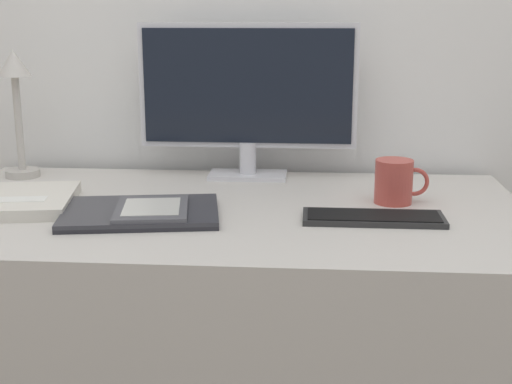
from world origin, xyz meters
TOP-DOWN VIEW (x-y plane):
  - desk at (0.00, 0.14)m, footprint 1.38×0.77m
  - monitor at (0.02, 0.45)m, footprint 0.58×0.11m
  - keyboard at (0.33, 0.06)m, footprint 0.31×0.11m
  - laptop at (-0.18, 0.05)m, footprint 0.37×0.29m
  - ereader at (-0.15, 0.04)m, footprint 0.18×0.22m
  - desk_lamp at (-0.59, 0.41)m, footprint 0.09×0.09m
  - notebook at (-0.46, 0.11)m, footprint 0.24×0.30m
  - coffee_mug at (0.39, 0.21)m, footprint 0.13×0.09m

SIDE VIEW (x-z plane):
  - desk at x=0.00m, z-range 0.00..0.71m
  - keyboard at x=0.33m, z-range 0.71..0.72m
  - laptop at x=-0.18m, z-range 0.71..0.72m
  - notebook at x=-0.46m, z-range 0.71..0.73m
  - ereader at x=-0.15m, z-range 0.72..0.73m
  - coffee_mug at x=0.39m, z-range 0.71..0.81m
  - desk_lamp at x=-0.59m, z-range 0.76..1.10m
  - monitor at x=0.02m, z-range 0.73..1.14m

